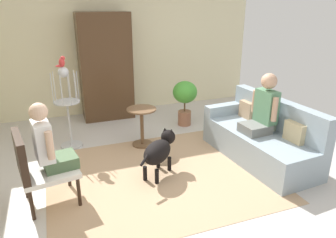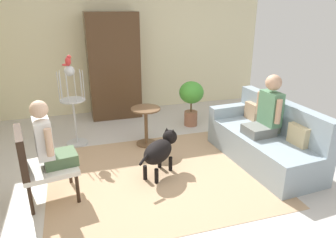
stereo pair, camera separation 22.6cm
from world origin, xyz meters
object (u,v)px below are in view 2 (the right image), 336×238
(couch, at_px, (265,140))
(bird_cage_stand, at_px, (73,105))
(armchair, at_px, (36,161))
(round_end_table, at_px, (146,123))
(dog, at_px, (160,150))
(person_on_armchair, at_px, (48,140))
(parrot, at_px, (68,61))
(person_on_couch, at_px, (267,110))
(potted_plant, at_px, (191,97))
(armoire_cabinet, at_px, (114,66))

(couch, distance_m, bird_cage_stand, 3.12)
(armchair, distance_m, round_end_table, 2.02)
(dog, bearing_deg, person_on_armchair, -173.10)
(parrot, bearing_deg, couch, -27.98)
(person_on_couch, xyz_separation_m, potted_plant, (-0.51, 1.73, -0.24))
(bird_cage_stand, bearing_deg, potted_plant, 6.29)
(couch, relative_size, armchair, 2.10)
(couch, relative_size, person_on_couch, 2.23)
(round_end_table, bearing_deg, person_on_armchair, -140.94)
(dog, distance_m, bird_cage_stand, 1.80)
(round_end_table, xyz_separation_m, dog, (-0.04, -1.01, -0.02))
(person_on_armchair, distance_m, round_end_table, 1.91)
(bird_cage_stand, bearing_deg, person_on_couch, -28.83)
(person_on_couch, bearing_deg, round_end_table, 144.52)
(bird_cage_stand, bearing_deg, round_end_table, -18.20)
(person_on_armchair, bearing_deg, bird_cage_stand, 78.65)
(bird_cage_stand, xyz_separation_m, potted_plant, (2.18, 0.24, -0.13))
(round_end_table, bearing_deg, bird_cage_stand, 161.80)
(bird_cage_stand, bearing_deg, couch, -28.01)
(couch, bearing_deg, dog, 177.42)
(round_end_table, height_order, bird_cage_stand, bird_cage_stand)
(armoire_cabinet, bearing_deg, potted_plant, -37.32)
(couch, bearing_deg, bird_cage_stand, 151.99)
(parrot, xyz_separation_m, armoire_cabinet, (0.87, 1.25, -0.37))
(couch, distance_m, armchair, 3.22)
(dog, height_order, bird_cage_stand, bird_cage_stand)
(dog, bearing_deg, armoire_cabinet, 95.11)
(person_on_couch, relative_size, round_end_table, 1.35)
(person_on_armchair, bearing_deg, armchair, -170.22)
(round_end_table, bearing_deg, armchair, -143.21)
(armchair, distance_m, potted_plant, 3.22)
(round_end_table, xyz_separation_m, parrot, (-1.14, 0.37, 1.04))
(armchair, relative_size, person_on_couch, 1.06)
(armchair, bearing_deg, person_on_armchair, 9.78)
(round_end_table, bearing_deg, parrot, 161.85)
(person_on_armchair, bearing_deg, potted_plant, 35.70)
(person_on_armchair, height_order, potted_plant, person_on_armchair)
(armchair, bearing_deg, round_end_table, 36.79)
(couch, bearing_deg, person_on_couch, -144.68)
(armchair, bearing_deg, couch, 2.22)
(person_on_armchair, relative_size, armoire_cabinet, 0.39)
(armchair, height_order, dog, armchair)
(armchair, bearing_deg, parrot, 73.46)
(person_on_armchair, height_order, round_end_table, person_on_armchair)
(bird_cage_stand, bearing_deg, armoire_cabinet, 55.34)
(couch, xyz_separation_m, round_end_table, (-1.60, 1.08, 0.06))
(person_on_couch, bearing_deg, potted_plant, 106.57)
(armchair, bearing_deg, bird_cage_stand, 73.35)
(couch, xyz_separation_m, armoire_cabinet, (-1.87, 2.70, 0.73))
(parrot, relative_size, armoire_cabinet, 0.08)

